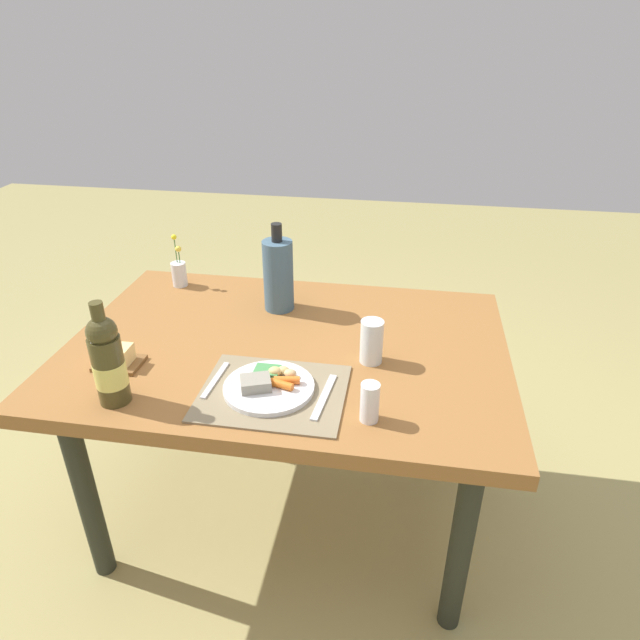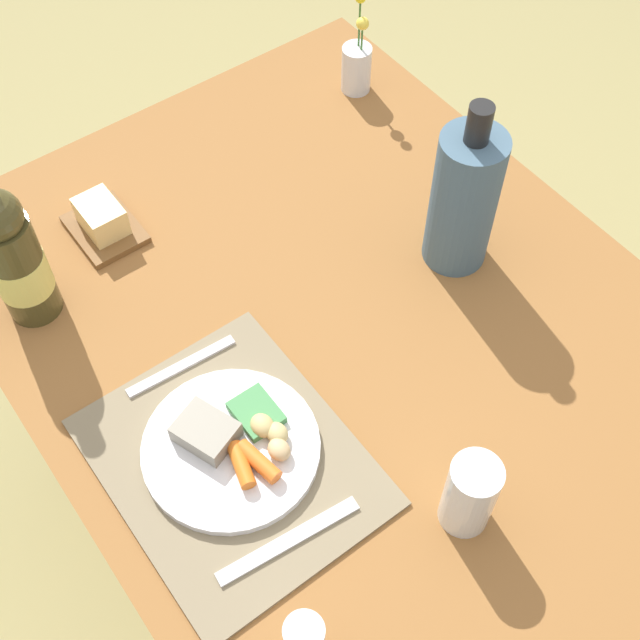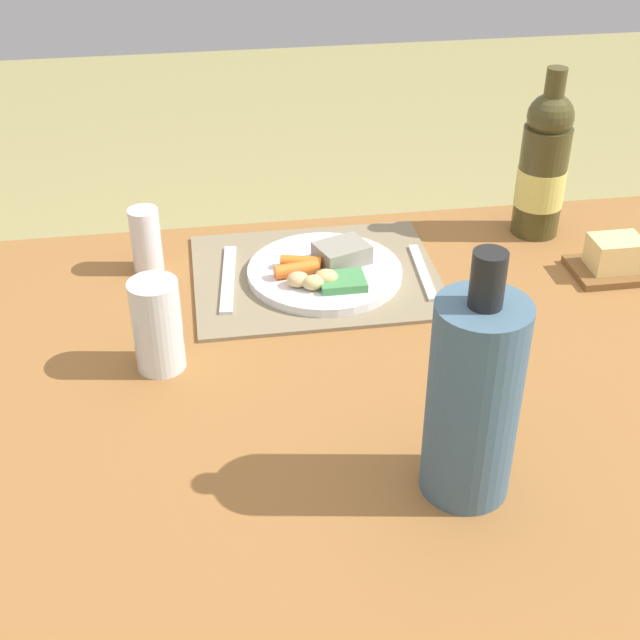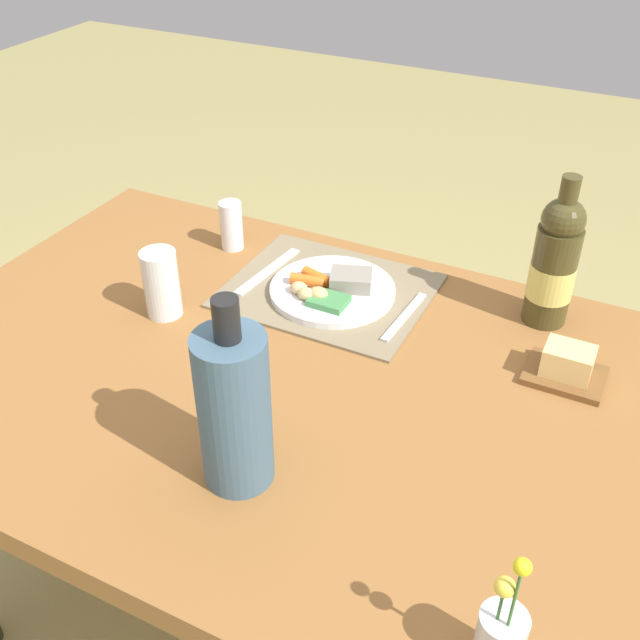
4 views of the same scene
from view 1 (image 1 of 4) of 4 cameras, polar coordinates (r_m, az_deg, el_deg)
name	(u,v)px [view 1 (image 1 of 4)]	position (r m, az deg, el deg)	size (l,w,h in m)	color
ground_plane	(292,509)	(2.18, -2.90, -18.80)	(8.00, 8.00, 0.00)	tan
dining_table	(287,366)	(1.76, -3.40, -4.70)	(1.35, 0.93, 0.72)	#925F2F
placemat	(273,393)	(1.50, -4.85, -7.43)	(0.39, 0.32, 0.01)	#827255
dinner_plate	(269,385)	(1.51, -5.27, -6.62)	(0.25, 0.25, 0.04)	white
fork	(215,380)	(1.56, -10.70, -6.05)	(0.02, 0.17, 0.01)	silver
knife	(324,397)	(1.47, 0.42, -7.87)	(0.02, 0.20, 0.01)	silver
water_tumbler	(371,344)	(1.61, 5.30, -2.48)	(0.07, 0.07, 0.13)	silver
butter_dish	(118,358)	(1.70, -20.00, -3.66)	(0.13, 0.10, 0.06)	brown
salt_shaker	(370,402)	(1.39, 5.12, -8.41)	(0.05, 0.05, 0.11)	white
wine_bottle	(108,361)	(1.51, -20.93, -3.97)	(0.08, 0.08, 0.29)	#443D1D
cooler_bottle	(278,274)	(1.88, -4.30, 4.69)	(0.10, 0.10, 0.30)	#446175
flower_vase	(179,272)	(2.14, -14.26, 4.78)	(0.05, 0.05, 0.20)	silver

